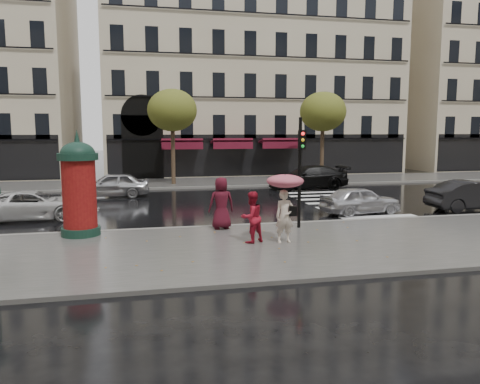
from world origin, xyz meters
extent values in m
plane|color=black|center=(0.00, 0.00, 0.00)|extent=(160.00, 160.00, 0.00)
cube|color=#474744|center=(0.00, -0.50, 0.06)|extent=(90.00, 7.00, 0.12)
cube|color=#474744|center=(0.00, 19.00, 0.06)|extent=(90.00, 6.00, 0.12)
cube|color=slate|center=(0.00, 3.00, 0.07)|extent=(90.00, 0.25, 0.14)
cube|color=slate|center=(0.00, 16.00, 0.07)|extent=(90.00, 0.25, 0.14)
cube|color=silver|center=(6.00, 9.60, 0.01)|extent=(3.60, 11.75, 0.01)
cube|color=#B7A88C|center=(6.00, 30.00, 10.00)|extent=(26.00, 14.00, 20.00)
cylinder|color=#38281C|center=(-2.00, 18.00, 2.60)|extent=(0.28, 0.28, 5.20)
ellipsoid|color=#42561B|center=(-2.00, 18.00, 5.20)|extent=(3.40, 3.40, 2.89)
cylinder|color=#38281C|center=(9.00, 18.00, 2.60)|extent=(0.28, 0.28, 5.20)
ellipsoid|color=#42561B|center=(9.00, 18.00, 5.20)|extent=(3.40, 3.40, 2.89)
imported|color=beige|center=(0.28, -0.19, 1.00)|extent=(0.66, 0.45, 1.76)
cylinder|color=black|center=(0.28, -0.19, 1.58)|extent=(0.02, 0.02, 1.11)
ellipsoid|color=#C8256E|center=(0.28, -0.19, 2.17)|extent=(1.22, 1.22, 0.43)
cone|color=black|center=(0.28, -0.19, 2.41)|extent=(0.04, 0.04, 0.09)
cube|color=black|center=(0.54, -0.26, 1.17)|extent=(0.26, 0.12, 0.33)
imported|color=#A51427|center=(-0.78, 0.03, 0.97)|extent=(1.03, 0.94, 1.70)
imported|color=#460E1A|center=(-1.38, 2.40, 1.10)|extent=(0.99, 0.68, 1.97)
cylinder|color=#122F24|center=(-6.44, 2.40, 0.26)|extent=(1.35, 1.35, 0.29)
cylinder|color=maroon|center=(-6.44, 2.40, 1.61)|extent=(1.15, 1.15, 2.40)
cylinder|color=#122F24|center=(-6.44, 2.40, 2.91)|extent=(1.38, 1.38, 0.24)
ellipsoid|color=#122F24|center=(-6.44, 2.40, 3.00)|extent=(1.19, 1.19, 0.83)
cone|color=#122F24|center=(-6.44, 2.40, 3.63)|extent=(0.19, 0.19, 0.43)
cylinder|color=black|center=(1.57, 2.01, 2.21)|extent=(0.13, 0.13, 4.18)
cube|color=black|center=(1.56, 1.78, 3.46)|extent=(0.27, 0.20, 0.73)
imported|color=silver|center=(5.53, 4.86, 0.64)|extent=(3.91, 1.98, 1.28)
imported|color=black|center=(11.23, 4.50, 0.72)|extent=(4.42, 1.70, 1.44)
imported|color=silver|center=(-8.84, 6.49, 0.64)|extent=(4.68, 2.36, 1.27)
imported|color=black|center=(6.55, 14.30, 0.76)|extent=(5.27, 2.21, 1.52)
imported|color=#A7A7AB|center=(-5.92, 12.86, 0.72)|extent=(4.26, 1.82, 1.43)
camera|label=1|loc=(-4.40, -14.70, 3.80)|focal=35.00mm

